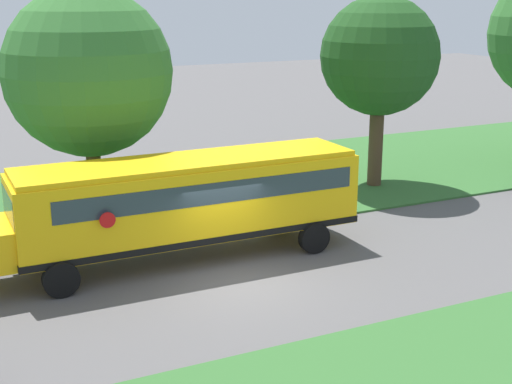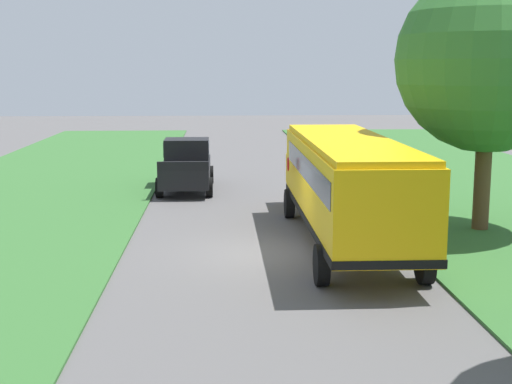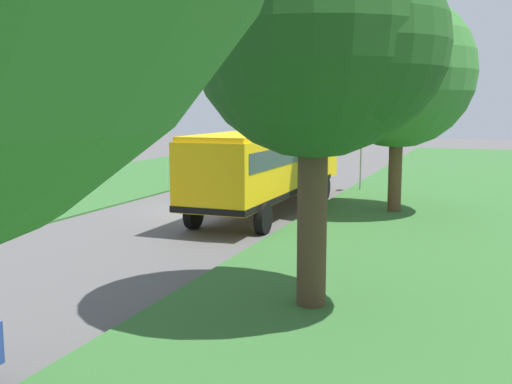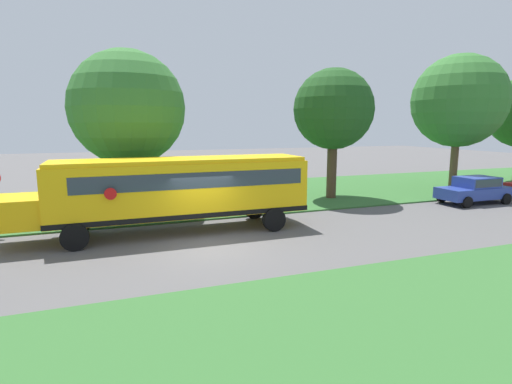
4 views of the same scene
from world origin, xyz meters
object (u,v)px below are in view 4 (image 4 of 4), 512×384
object	(u,v)px
car_blue_nearest	(475,188)
oak_tree_roadside_mid	(332,111)
school_bus	(176,188)
oak_tree_beside_bus	(127,109)
oak_tree_far_end	(460,102)

from	to	relation	value
car_blue_nearest	oak_tree_roadside_mid	distance (m)	9.52
oak_tree_roadside_mid	school_bus	bearing A→B (deg)	-64.86
school_bus	oak_tree_beside_bus	bearing A→B (deg)	-160.49
school_bus	car_blue_nearest	bearing A→B (deg)	91.37
oak_tree_far_end	school_bus	bearing A→B (deg)	-78.01
school_bus	oak_tree_roadside_mid	distance (m)	11.95
oak_tree_far_end	car_blue_nearest	bearing A→B (deg)	-32.07
oak_tree_roadside_mid	car_blue_nearest	bearing A→B (deg)	57.98
oak_tree_far_end	oak_tree_roadside_mid	bearing A→B (deg)	-93.91
school_bus	oak_tree_far_end	xyz separation A→B (m)	(-4.21, 19.84, 4.12)
car_blue_nearest	oak_tree_far_end	distance (m)	6.84
car_blue_nearest	oak_tree_roadside_mid	bearing A→B (deg)	-122.02
school_bus	oak_tree_far_end	size ratio (longest dim) A/B	1.35
car_blue_nearest	school_bus	bearing A→B (deg)	-88.63
oak_tree_roadside_mid	oak_tree_beside_bus	bearing A→B (deg)	-87.96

